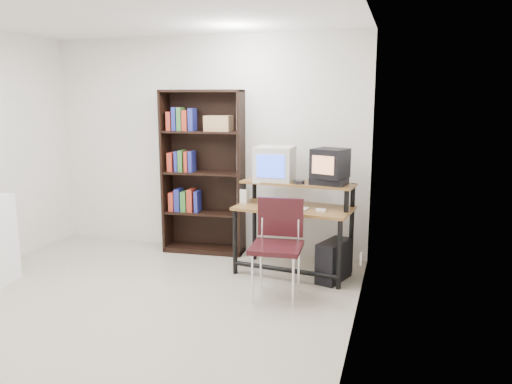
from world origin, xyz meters
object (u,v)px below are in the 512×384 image
(computer_desk, at_px, (294,211))
(school_chair, at_px, (278,237))
(pc_tower, at_px, (334,261))
(bookshelf, at_px, (204,171))
(crt_monitor, at_px, (275,164))
(crt_tv, at_px, (330,163))

(computer_desk, relative_size, school_chair, 1.37)
(pc_tower, xyz_separation_m, school_chair, (-0.46, -0.55, 0.37))
(computer_desk, height_order, bookshelf, bookshelf)
(school_chair, bearing_deg, crt_monitor, 102.72)
(crt_tv, bearing_deg, computer_desk, -151.94)
(pc_tower, bearing_deg, school_chair, -110.47)
(school_chair, height_order, bookshelf, bookshelf)
(crt_monitor, xyz_separation_m, crt_tv, (0.62, -0.10, 0.04))
(crt_monitor, bearing_deg, bookshelf, 161.39)
(pc_tower, height_order, bookshelf, bookshelf)
(crt_tv, distance_m, school_chair, 1.03)
(computer_desk, xyz_separation_m, crt_monitor, (-0.26, 0.16, 0.47))
(crt_tv, bearing_deg, school_chair, -98.91)
(school_chair, bearing_deg, pc_tower, 45.82)
(school_chair, relative_size, bookshelf, 0.47)
(crt_monitor, bearing_deg, crt_tv, -10.45)
(pc_tower, distance_m, school_chair, 0.81)
(crt_monitor, bearing_deg, school_chair, -74.80)
(crt_monitor, bearing_deg, computer_desk, -33.08)
(pc_tower, bearing_deg, bookshelf, -179.13)
(bookshelf, bearing_deg, pc_tower, -23.06)
(crt_monitor, height_order, crt_tv, crt_tv)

